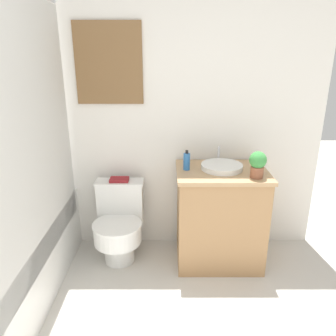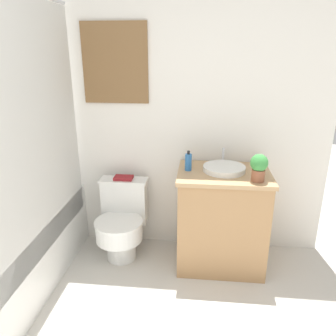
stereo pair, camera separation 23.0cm
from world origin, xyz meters
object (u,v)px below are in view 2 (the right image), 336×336
at_px(sink, 224,168).
at_px(soap_bottle, 188,162).
at_px(potted_plant, 259,166).
at_px(book_on_tank, 124,178).
at_px(toilet, 122,222).

xyz_separation_m(sink, soap_bottle, (-0.27, -0.01, 0.05)).
bearing_deg(soap_bottle, sink, 2.38).
distance_m(potted_plant, book_on_tank, 1.10).
height_order(sink, book_on_tank, sink).
distance_m(sink, potted_plant, 0.30).
bearing_deg(book_on_tank, sink, -9.14).
bearing_deg(sink, book_on_tank, 170.86).
distance_m(sink, book_on_tank, 0.84).
bearing_deg(book_on_tank, soap_bottle, -14.69).
relative_size(toilet, sink, 1.81).
xyz_separation_m(sink, potted_plant, (0.22, -0.18, 0.09)).
xyz_separation_m(potted_plant, book_on_tank, (-1.03, 0.31, -0.24)).
xyz_separation_m(sink, book_on_tank, (-0.81, 0.13, -0.16)).
bearing_deg(sink, soap_bottle, -177.62).
bearing_deg(sink, potted_plant, -39.72).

